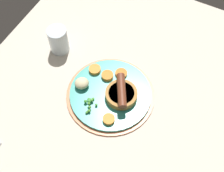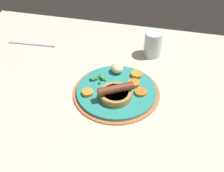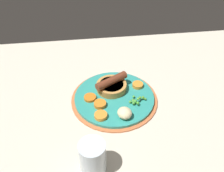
{
  "view_description": "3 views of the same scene",
  "coord_description": "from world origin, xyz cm",
  "px_view_note": "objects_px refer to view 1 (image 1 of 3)",
  "views": [
    {
      "loc": [
        -35.7,
        -23.36,
        84.43
      ],
      "look_at": [
        6.07,
        -1.63,
        7.04
      ],
      "focal_mm": 50.0,
      "sensor_mm": 36.0,
      "label": 1
    },
    {
      "loc": [
        19.36,
        -70.89,
        67.52
      ],
      "look_at": [
        4.01,
        -2.97,
        6.92
      ],
      "focal_mm": 50.0,
      "sensor_mm": 36.0,
      "label": 2
    },
    {
      "loc": [
        12.9,
        53.94,
        56.3
      ],
      "look_at": [
        5.61,
        -3.28,
        7.17
      ],
      "focal_mm": 40.0,
      "sensor_mm": 36.0,
      "label": 3
    }
  ],
  "objects_px": {
    "potato_chunk_0": "(82,83)",
    "carrot_slice_0": "(107,76)",
    "drinking_glass": "(58,40)",
    "dinner_plate": "(110,94)",
    "carrot_slice_2": "(121,74)",
    "carrot_slice_1": "(109,119)",
    "carrot_slice_3": "(95,70)",
    "pea_pile": "(90,103)",
    "sausage_pudding": "(121,94)"
  },
  "relations": [
    {
      "from": "potato_chunk_0",
      "to": "drinking_glass",
      "type": "relative_size",
      "value": 0.47
    },
    {
      "from": "dinner_plate",
      "to": "potato_chunk_0",
      "type": "height_order",
      "value": "potato_chunk_0"
    },
    {
      "from": "pea_pile",
      "to": "carrot_slice_1",
      "type": "bearing_deg",
      "value": -104.56
    },
    {
      "from": "potato_chunk_0",
      "to": "carrot_slice_3",
      "type": "height_order",
      "value": "potato_chunk_0"
    },
    {
      "from": "carrot_slice_1",
      "to": "drinking_glass",
      "type": "distance_m",
      "value": 0.31
    },
    {
      "from": "potato_chunk_0",
      "to": "carrot_slice_1",
      "type": "height_order",
      "value": "potato_chunk_0"
    },
    {
      "from": "carrot_slice_1",
      "to": "carrot_slice_3",
      "type": "xyz_separation_m",
      "value": [
        0.13,
        0.12,
        0.0
      ]
    },
    {
      "from": "dinner_plate",
      "to": "sausage_pudding",
      "type": "distance_m",
      "value": 0.04
    },
    {
      "from": "carrot_slice_3",
      "to": "drinking_glass",
      "type": "xyz_separation_m",
      "value": [
        0.03,
        0.15,
        0.03
      ]
    },
    {
      "from": "pea_pile",
      "to": "sausage_pudding",
      "type": "bearing_deg",
      "value": -46.35
    },
    {
      "from": "potato_chunk_0",
      "to": "pea_pile",
      "type": "bearing_deg",
      "value": -130.88
    },
    {
      "from": "potato_chunk_0",
      "to": "carrot_slice_3",
      "type": "distance_m",
      "value": 0.07
    },
    {
      "from": "pea_pile",
      "to": "drinking_glass",
      "type": "bearing_deg",
      "value": 53.73
    },
    {
      "from": "potato_chunk_0",
      "to": "carrot_slice_1",
      "type": "xyz_separation_m",
      "value": [
        -0.06,
        -0.12,
        -0.01
      ]
    },
    {
      "from": "potato_chunk_0",
      "to": "carrot_slice_3",
      "type": "bearing_deg",
      "value": -5.77
    },
    {
      "from": "pea_pile",
      "to": "carrot_slice_1",
      "type": "xyz_separation_m",
      "value": [
        -0.02,
        -0.07,
        -0.0
      ]
    },
    {
      "from": "dinner_plate",
      "to": "drinking_glass",
      "type": "height_order",
      "value": "drinking_glass"
    },
    {
      "from": "carrot_slice_0",
      "to": "carrot_slice_2",
      "type": "height_order",
      "value": "carrot_slice_0"
    },
    {
      "from": "dinner_plate",
      "to": "potato_chunk_0",
      "type": "relative_size",
      "value": 6.28
    },
    {
      "from": "sausage_pudding",
      "to": "carrot_slice_2",
      "type": "xyz_separation_m",
      "value": [
        0.07,
        0.04,
        -0.01
      ]
    },
    {
      "from": "sausage_pudding",
      "to": "carrot_slice_1",
      "type": "relative_size",
      "value": 3.06
    },
    {
      "from": "potato_chunk_0",
      "to": "carrot_slice_1",
      "type": "distance_m",
      "value": 0.14
    },
    {
      "from": "carrot_slice_3",
      "to": "potato_chunk_0",
      "type": "bearing_deg",
      "value": 174.23
    },
    {
      "from": "carrot_slice_0",
      "to": "drinking_glass",
      "type": "height_order",
      "value": "drinking_glass"
    },
    {
      "from": "dinner_plate",
      "to": "carrot_slice_0",
      "type": "xyz_separation_m",
      "value": [
        0.05,
        0.04,
        0.01
      ]
    },
    {
      "from": "drinking_glass",
      "to": "carrot_slice_0",
      "type": "bearing_deg",
      "value": -99.77
    },
    {
      "from": "pea_pile",
      "to": "carrot_slice_2",
      "type": "bearing_deg",
      "value": -13.99
    },
    {
      "from": "pea_pile",
      "to": "drinking_glass",
      "type": "relative_size",
      "value": 0.61
    },
    {
      "from": "pea_pile",
      "to": "carrot_slice_2",
      "type": "height_order",
      "value": "pea_pile"
    },
    {
      "from": "sausage_pudding",
      "to": "carrot_slice_0",
      "type": "bearing_deg",
      "value": 28.6
    },
    {
      "from": "carrot_slice_1",
      "to": "carrot_slice_2",
      "type": "bearing_deg",
      "value": 13.95
    },
    {
      "from": "dinner_plate",
      "to": "carrot_slice_3",
      "type": "relative_size",
      "value": 7.3
    },
    {
      "from": "potato_chunk_0",
      "to": "carrot_slice_0",
      "type": "xyz_separation_m",
      "value": [
        0.06,
        -0.05,
        -0.01
      ]
    },
    {
      "from": "sausage_pudding",
      "to": "pea_pile",
      "type": "bearing_deg",
      "value": 104.03
    },
    {
      "from": "pea_pile",
      "to": "drinking_glass",
      "type": "distance_m",
      "value": 0.24
    },
    {
      "from": "drinking_glass",
      "to": "carrot_slice_3",
      "type": "bearing_deg",
      "value": -101.89
    },
    {
      "from": "potato_chunk_0",
      "to": "carrot_slice_0",
      "type": "distance_m",
      "value": 0.08
    },
    {
      "from": "carrot_slice_0",
      "to": "carrot_slice_1",
      "type": "bearing_deg",
      "value": -150.58
    },
    {
      "from": "carrot_slice_3",
      "to": "pea_pile",
      "type": "bearing_deg",
      "value": -157.97
    },
    {
      "from": "sausage_pudding",
      "to": "carrot_slice_1",
      "type": "bearing_deg",
      "value": 152.47
    },
    {
      "from": "dinner_plate",
      "to": "carrot_slice_2",
      "type": "distance_m",
      "value": 0.08
    },
    {
      "from": "carrot_slice_3",
      "to": "drinking_glass",
      "type": "relative_size",
      "value": 0.4
    },
    {
      "from": "dinner_plate",
      "to": "sausage_pudding",
      "type": "xyz_separation_m",
      "value": [
        0.0,
        -0.03,
        0.03
      ]
    },
    {
      "from": "potato_chunk_0",
      "to": "carrot_slice_0",
      "type": "height_order",
      "value": "potato_chunk_0"
    },
    {
      "from": "pea_pile",
      "to": "potato_chunk_0",
      "type": "relative_size",
      "value": 1.3
    },
    {
      "from": "carrot_slice_0",
      "to": "carrot_slice_3",
      "type": "distance_m",
      "value": 0.05
    },
    {
      "from": "carrot_slice_0",
      "to": "dinner_plate",
      "type": "bearing_deg",
      "value": -143.24
    },
    {
      "from": "carrot_slice_0",
      "to": "sausage_pudding",
      "type": "bearing_deg",
      "value": -121.77
    },
    {
      "from": "sausage_pudding",
      "to": "carrot_slice_2",
      "type": "distance_m",
      "value": 0.08
    },
    {
      "from": "carrot_slice_1",
      "to": "potato_chunk_0",
      "type": "bearing_deg",
      "value": 62.9
    }
  ]
}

